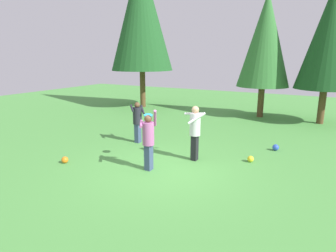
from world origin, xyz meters
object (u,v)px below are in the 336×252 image
Objects in this scene: ball_blue at (276,147)px; person_thrower at (148,138)px; tree_right at (330,36)px; ball_orange at (65,160)px; frisbee at (148,115)px; tree_center at (265,40)px; tree_far_left at (141,14)px; person_catcher at (137,119)px; ball_yellow at (251,159)px; person_bystander at (195,128)px.

person_thrower is at bearing -128.75° from ball_blue.
ball_blue is at bearing -102.10° from tree_right.
tree_right is at bearing 56.05° from ball_orange.
frisbee is 4.80m from ball_blue.
ball_orange is at bearing 74.85° from person_thrower.
frisbee is 10.18m from tree_right.
tree_center is (1.53, 8.97, 2.55)m from frisbee.
tree_right is 1.03× the size of tree_center.
tree_far_left is (-3.65, 9.92, 5.69)m from ball_orange.
person_thrower is 2.89m from person_catcher.
ball_orange is 11.68m from tree_center.
ball_yellow is 0.02× the size of tree_far_left.
ball_yellow is at bearing 29.79° from ball_orange.
person_thrower reaches higher than ball_blue.
tree_right reaches higher than tree_center.
person_thrower is 2.87m from ball_orange.
tree_far_left is (-5.92, 8.58, 4.27)m from frisbee.
person_thrower is 8.70× the size of ball_orange.
frisbee is 3.53m from ball_yellow.
frisbee is at bearing -150.81° from ball_yellow.
person_bystander is 0.27× the size of tree_center.
ball_blue is at bearing -170.02° from person_bystander.
tree_far_left is (-9.24, 5.40, 5.69)m from ball_blue.
tree_right is at bearing -4.57° from tree_center.
tree_far_left is (-8.74, 7.01, 5.70)m from ball_yellow.
ball_orange is at bearing -150.21° from ball_yellow.
person_bystander is (2.73, -0.76, 0.12)m from person_catcher.
frisbee is 0.06× the size of tree_right.
tree_far_left reaches higher than person_bystander.
frisbee is at bearing 0.00° from person_thrower.
ball_blue is (2.98, 3.71, -0.87)m from person_thrower.
tree_right is at bearing 77.90° from ball_blue.
person_bystander is 0.19× the size of tree_far_left.
frisbee is 1.82× the size of ball_orange.
person_catcher is at bearing -162.60° from ball_blue.
person_catcher is at bearing -57.77° from tree_far_left.
person_thrower is 8.99× the size of ball_yellow.
ball_blue reaches higher than ball_yellow.
frisbee reaches higher than ball_blue.
person_bystander is at bearing -112.99° from tree_right.
ball_orange is 12.01m from tree_far_left.
ball_blue is 12.12m from tree_far_left.
ball_blue is (2.14, 2.29, -0.94)m from person_bystander.
tree_right is at bearing -56.54° from person_thrower.
tree_center is at bearing 113.87° from person_catcher.
person_bystander is 2.02m from ball_yellow.
tree_center is at bearing -39.47° from person_thrower.
person_thrower is at bearing 22.43° from person_bystander.
person_thrower is 1.15× the size of person_catcher.
person_catcher is 4.15× the size of frisbee.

